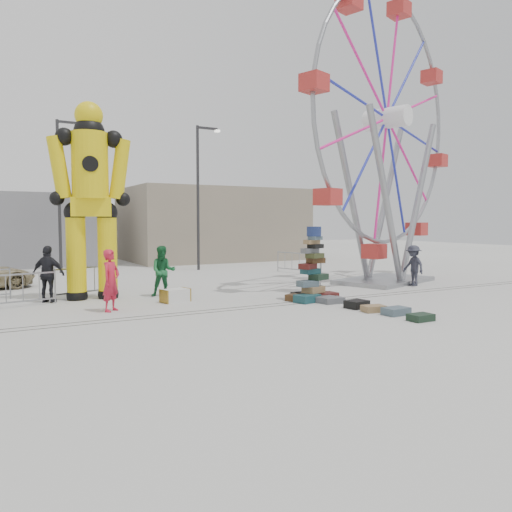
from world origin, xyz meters
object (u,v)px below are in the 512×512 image
lamp_post_right (199,190)px  steamer_trunk (175,295)px  crash_test_dummy (91,193)px  pedestrian_black (48,274)px  ferris_wheel (387,140)px  barricade_wheel_back (292,262)px  barricade_dummy_c (82,282)px  pedestrian_green (163,271)px  barricade_dummy_b (23,290)px  pedestrian_grey (413,266)px  barricade_wheel_front (321,272)px  pedestrian_red (111,280)px  suitcase_tower (312,280)px  lamp_post_left (61,188)px

lamp_post_right → steamer_trunk: lamp_post_right is taller
lamp_post_right → crash_test_dummy: 10.92m
lamp_post_right → pedestrian_black: bearing=-137.7°
ferris_wheel → barricade_wheel_back: bearing=84.7°
barricade_dummy_c → pedestrian_black: size_ratio=1.04×
crash_test_dummy → pedestrian_green: size_ratio=3.82×
barricade_dummy_b → barricade_wheel_back: bearing=9.0°
barricade_dummy_c → pedestrian_grey: 13.30m
barricade_dummy_b → barricade_wheel_front: size_ratio=1.00×
crash_test_dummy → barricade_wheel_back: bearing=30.5°
pedestrian_red → pedestrian_green: bearing=0.0°
barricade_wheel_front → barricade_wheel_back: (1.64, 4.78, 0.00)m
barricade_wheel_front → pedestrian_green: pedestrian_green is taller
steamer_trunk → barricade_dummy_c: barricade_dummy_c is taller
steamer_trunk → barricade_dummy_b: 4.81m
barricade_wheel_back → pedestrian_red: 13.11m
suitcase_tower → pedestrian_grey: suitcase_tower is taller
pedestrian_black → barricade_dummy_b: bearing=68.7°
pedestrian_black → pedestrian_grey: bearing=-155.4°
barricade_dummy_c → pedestrian_green: pedestrian_green is taller
lamp_post_right → barricade_dummy_b: 13.50m
lamp_post_right → barricade_dummy_c: size_ratio=4.00×
crash_test_dummy → pedestrian_green: crash_test_dummy is taller
barricade_wheel_back → pedestrian_green: bearing=-77.7°
pedestrian_red → pedestrian_black: 3.07m
ferris_wheel → barricade_dummy_c: size_ratio=6.39×
suitcase_tower → pedestrian_black: 8.93m
pedestrian_grey → ferris_wheel: bearing=-167.6°
pedestrian_green → pedestrian_grey: (10.18, -2.30, -0.06)m
steamer_trunk → pedestrian_grey: 10.30m
steamer_trunk → barricade_wheel_back: size_ratio=0.46×
lamp_post_right → pedestrian_red: bearing=-124.5°
lamp_post_left → barricade_dummy_b: (-2.66, -10.57, -3.93)m
barricade_dummy_b → lamp_post_right: bearing=30.9°
lamp_post_left → barricade_dummy_b: size_ratio=4.00×
ferris_wheel → barricade_dummy_c: ferris_wheel is taller
lamp_post_right → barricade_dummy_b: (-9.66, -8.57, -3.93)m
suitcase_tower → barricade_wheel_front: (2.89, 3.43, -0.16)m
lamp_post_left → barricade_wheel_back: lamp_post_left is taller
barricade_dummy_c → lamp_post_left: bearing=67.8°
pedestrian_green → pedestrian_black: bearing=-170.9°
lamp_post_left → pedestrian_black: 10.80m
lamp_post_left → crash_test_dummy: bearing=-92.3°
barricade_dummy_b → barricade_wheel_front: same height
crash_test_dummy → barricade_wheel_back: size_ratio=3.52×
barricade_wheel_front → barricade_wheel_back: 5.05m
lamp_post_right → lamp_post_left: bearing=164.1°
barricade_wheel_front → barricade_wheel_back: same height
lamp_post_left → barricade_wheel_front: (9.06, -10.55, -3.93)m
pedestrian_green → pedestrian_black: size_ratio=0.96×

